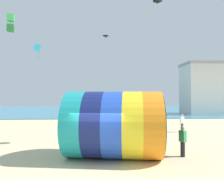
{
  "coord_description": "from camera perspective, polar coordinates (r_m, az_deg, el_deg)",
  "views": [
    {
      "loc": [
        0.26,
        -10.6,
        3.3
      ],
      "look_at": [
        0.92,
        3.15,
        3.71
      ],
      "focal_mm": 35.0,
      "sensor_mm": 36.0,
      "label": 1
    }
  ],
  "objects": [
    {
      "name": "kite_cyan_delta",
      "position": [
        27.91,
        -18.66,
        9.93
      ],
      "size": [
        0.99,
        1.22,
        1.86
      ],
      "color": "#2DB2C6"
    },
    {
      "name": "ground_plane",
      "position": [
        11.1,
        -4.21,
        -19.01
      ],
      "size": [
        120.0,
        120.0,
        0.0
      ],
      "primitive_type": "plane",
      "color": "#CCBA8C"
    },
    {
      "name": "promenade_building",
      "position": [
        43.08,
        24.44,
        0.21
      ],
      "size": [
        9.87,
        5.8,
        9.25
      ],
      "color": "silver",
      "rests_on": "ground"
    },
    {
      "name": "sea",
      "position": [
        51.14,
        -3.04,
        -5.36
      ],
      "size": [
        120.0,
        40.0,
        0.1
      ],
      "primitive_type": "cube",
      "color": "teal",
      "rests_on": "ground"
    },
    {
      "name": "kite_green_box",
      "position": [
        24.01,
        -24.98,
        15.48
      ],
      "size": [
        0.75,
        0.75,
        1.76
      ],
      "color": "green"
    },
    {
      "name": "kite_black_parafoil",
      "position": [
        28.29,
        -1.67,
        13.86
      ],
      "size": [
        0.79,
        0.37,
        0.42
      ],
      "color": "black"
    },
    {
      "name": "giant_inflatable_tube",
      "position": [
        11.86,
        0.59,
        -9.12
      ],
      "size": [
        5.47,
        4.2,
        3.54
      ],
      "color": "teal",
      "rests_on": "ground"
    },
    {
      "name": "bystander_near_water",
      "position": [
        21.22,
        17.83,
        -8.32
      ],
      "size": [
        0.42,
        0.34,
        1.64
      ],
      "color": "#383D56",
      "rests_on": "ground"
    },
    {
      "name": "kite_handler",
      "position": [
        12.81,
        17.98,
        -12.69
      ],
      "size": [
        0.36,
        0.42,
        1.66
      ],
      "color": "black",
      "rests_on": "ground"
    }
  ]
}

